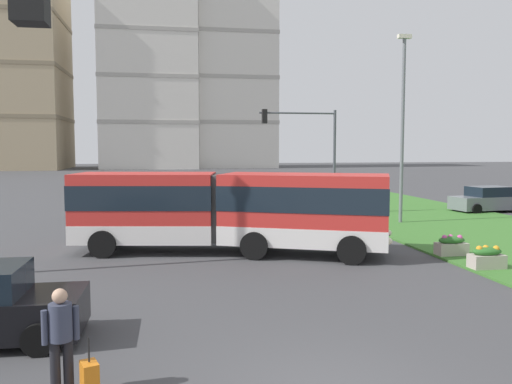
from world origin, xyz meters
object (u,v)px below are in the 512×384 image
(pedestrian_crossing, at_px, (61,334))
(streetlight_median, at_px, (403,122))
(car_silver_hatch, at_px, (107,202))
(apartment_tower_centre, at_px, (234,62))
(rolling_suitcase, at_px, (90,379))
(articulated_bus, at_px, (229,209))
(flower_planter_3, at_px, (451,245))
(apartment_tower_westcentre, at_px, (149,61))
(car_grey_wagon, at_px, (487,200))
(traffic_light_far_right, at_px, (310,143))
(apartment_tower_west, at_px, (15,72))
(flower_planter_2, at_px, (487,257))

(pedestrian_crossing, height_order, streetlight_median, streetlight_median)
(pedestrian_crossing, bearing_deg, car_silver_hatch, 94.24)
(apartment_tower_centre, bearing_deg, rolling_suitcase, -98.76)
(articulated_bus, relative_size, streetlight_median, 1.22)
(pedestrian_crossing, relative_size, flower_planter_3, 1.58)
(pedestrian_crossing, bearing_deg, streetlight_median, 51.25)
(articulated_bus, height_order, apartment_tower_westcentre, apartment_tower_westcentre)
(car_grey_wagon, xyz_separation_m, streetlight_median, (-7.54, -3.90, 4.55))
(traffic_light_far_right, distance_m, apartment_tower_westcentre, 80.22)
(pedestrian_crossing, relative_size, traffic_light_far_right, 0.28)
(pedestrian_crossing, distance_m, apartment_tower_centre, 103.52)
(apartment_tower_west, distance_m, apartment_tower_westcentre, 24.80)
(car_silver_hatch, relative_size, apartment_tower_westcentre, 0.11)
(flower_planter_2, distance_m, apartment_tower_westcentre, 95.33)
(flower_planter_2, height_order, streetlight_median, streetlight_median)
(car_grey_wagon, height_order, pedestrian_crossing, pedestrian_crossing)
(car_grey_wagon, bearing_deg, streetlight_median, -152.67)
(rolling_suitcase, height_order, apartment_tower_centre, apartment_tower_centre)
(pedestrian_crossing, bearing_deg, articulated_bus, 69.92)
(car_silver_hatch, bearing_deg, streetlight_median, -23.69)
(flower_planter_2, relative_size, traffic_light_far_right, 0.18)
(rolling_suitcase, distance_m, traffic_light_far_right, 23.81)
(rolling_suitcase, height_order, apartment_tower_westcentre, apartment_tower_westcentre)
(articulated_bus, bearing_deg, apartment_tower_west, 108.85)
(articulated_bus, xyz_separation_m, pedestrian_crossing, (-4.02, -10.99, -0.65))
(car_grey_wagon, distance_m, apartment_tower_westcentre, 83.50)
(rolling_suitcase, bearing_deg, articulated_bus, 72.32)
(apartment_tower_centre, bearing_deg, car_grey_wagon, -86.09)
(rolling_suitcase, bearing_deg, traffic_light_far_right, 66.02)
(flower_planter_2, height_order, apartment_tower_westcentre, apartment_tower_westcentre)
(traffic_light_far_right, height_order, apartment_tower_west, apartment_tower_west)
(car_silver_hatch, height_order, flower_planter_2, car_silver_hatch)
(car_grey_wagon, height_order, rolling_suitcase, car_grey_wagon)
(flower_planter_3, bearing_deg, streetlight_median, 77.09)
(car_silver_hatch, xyz_separation_m, apartment_tower_westcentre, (0.68, 74.91, 20.26))
(rolling_suitcase, distance_m, apartment_tower_westcentre, 101.26)
(rolling_suitcase, distance_m, flower_planter_2, 13.38)
(pedestrian_crossing, xyz_separation_m, rolling_suitcase, (0.45, -0.20, -0.69))
(articulated_bus, height_order, apartment_tower_centre, apartment_tower_centre)
(streetlight_median, distance_m, apartment_tower_centre, 84.63)
(car_silver_hatch, relative_size, pedestrian_crossing, 2.56)
(streetlight_median, bearing_deg, articulated_bus, -147.66)
(car_grey_wagon, height_order, flower_planter_2, car_grey_wagon)
(streetlight_median, bearing_deg, car_grey_wagon, 27.33)
(apartment_tower_westcentre, bearing_deg, apartment_tower_centre, 4.31)
(car_silver_hatch, height_order, apartment_tower_centre, apartment_tower_centre)
(car_silver_hatch, bearing_deg, apartment_tower_west, 107.91)
(articulated_bus, bearing_deg, car_silver_hatch, 114.01)
(articulated_bus, relative_size, apartment_tower_westcentre, 0.28)
(apartment_tower_westcentre, bearing_deg, pedestrian_crossing, -89.36)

